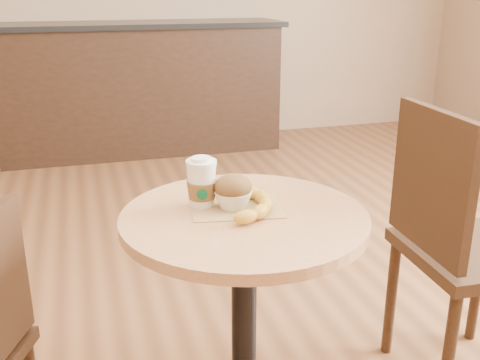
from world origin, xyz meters
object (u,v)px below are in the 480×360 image
at_px(cafe_table, 244,293).
at_px(banana, 250,201).
at_px(muffin, 233,192).
at_px(chair_right, 458,240).
at_px(coffee_cup, 202,185).

distance_m(cafe_table, banana, 0.26).
relative_size(muffin, banana, 0.39).
height_order(cafe_table, muffin, muffin).
relative_size(chair_right, banana, 3.67).
relative_size(chair_right, coffee_cup, 7.02).
distance_m(cafe_table, coffee_cup, 0.32).
bearing_deg(cafe_table, coffee_cup, 138.80).
bearing_deg(chair_right, cafe_table, 99.21).
distance_m(chair_right, coffee_cup, 0.89).
xyz_separation_m(chair_right, coffee_cup, (-0.85, -0.01, 0.28)).
relative_size(coffee_cup, banana, 0.52).
xyz_separation_m(coffee_cup, banana, (0.12, -0.05, -0.04)).
bearing_deg(chair_right, coffee_cup, 92.89).
distance_m(coffee_cup, banana, 0.14).
relative_size(cafe_table, muffin, 7.28).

